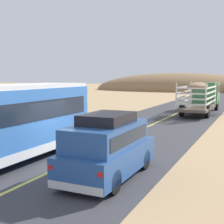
% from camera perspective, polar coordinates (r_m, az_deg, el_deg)
% --- Properties ---
extents(ground_plane, '(240.00, 240.00, 0.00)m').
position_cam_1_polar(ground_plane, '(13.35, -7.35, -9.08)').
color(ground_plane, tan).
extents(road_surface, '(8.00, 120.00, 0.02)m').
position_cam_1_polar(road_surface, '(13.35, -7.35, -9.04)').
color(road_surface, '#38383D').
rests_on(road_surface, ground).
extents(road_centre_line, '(0.16, 117.60, 0.00)m').
position_cam_1_polar(road_centre_line, '(13.35, -7.35, -8.99)').
color(road_centre_line, '#D8CC4C').
rests_on(road_centre_line, road_surface).
extents(suv_near, '(1.90, 4.62, 2.29)m').
position_cam_1_polar(suv_near, '(11.01, -0.79, -6.23)').
color(suv_near, '#264C8C').
rests_on(suv_near, road_surface).
extents(livestock_truck, '(2.53, 9.70, 3.02)m').
position_cam_1_polar(livestock_truck, '(32.53, 16.24, 3.14)').
color(livestock_truck, '#3F7F4C').
rests_on(livestock_truck, road_surface).
extents(distant_hill, '(43.51, 20.33, 8.71)m').
position_cam_1_polar(distant_hill, '(80.03, 11.72, 3.87)').
color(distant_hill, olive).
rests_on(distant_hill, ground).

